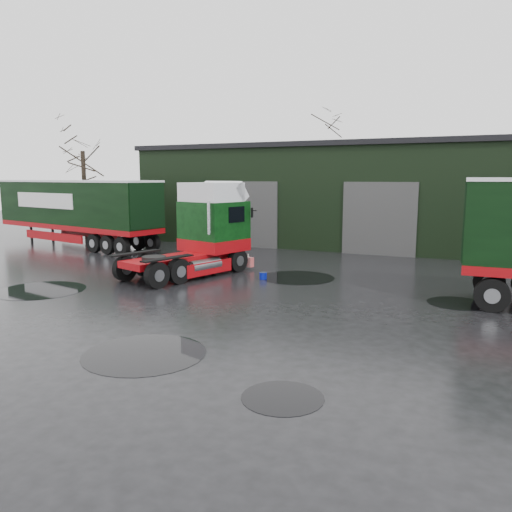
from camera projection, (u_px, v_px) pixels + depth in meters
The scene contains 12 objects.
ground at pixel (227, 313), 15.78m from camera, with size 100.00×100.00×0.00m, color black.
warehouse at pixel (398, 194), 32.42m from camera, with size 32.40×12.40×6.30m.
hero_tractor at pixel (183, 230), 21.36m from camera, with size 2.78×6.54×4.06m, color black, non-canonical shape.
trailer_left at pixel (76, 213), 30.99m from camera, with size 2.71×13.26×4.12m, color silver, non-canonical shape.
wash_bucket at pixel (263, 276), 20.99m from camera, with size 0.31×0.31×0.29m, color #06128D.
tree_left at pixel (84, 177), 32.89m from camera, with size 4.40×4.40×8.50m, color black, non-canonical shape.
tree_back_a at pixel (325, 172), 44.45m from camera, with size 4.40×4.40×9.50m, color black, non-canonical shape.
puddle_0 at pixel (145, 354), 12.14m from camera, with size 3.01×3.01×0.01m, color black.
puddle_1 at pixel (457, 303), 16.99m from camera, with size 1.99×1.99×0.01m, color black.
puddle_2 at pixel (41, 290), 18.96m from camera, with size 3.30×3.30×0.01m, color black.
puddle_3 at pixel (283, 398), 9.72m from camera, with size 1.63×1.63×0.01m, color black.
puddle_4 at pixel (298, 277), 21.35m from camera, with size 3.14×3.14×0.01m, color black.
Camera 1 is at (7.21, -13.53, 4.25)m, focal length 35.00 mm.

